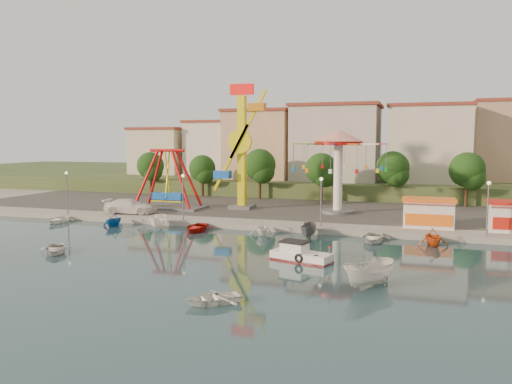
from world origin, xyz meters
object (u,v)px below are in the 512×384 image
at_px(rowboat_a, 56,249).
at_px(cabin_motorboat, 300,255).
at_px(skiff, 369,273).
at_px(van, 130,206).
at_px(pirate_ship_ride, 168,180).
at_px(kamikaze_tower, 243,149).
at_px(wave_swinger, 338,153).

bearing_deg(rowboat_a, cabin_motorboat, -25.09).
bearing_deg(skiff, van, 179.28).
bearing_deg(rowboat_a, pirate_ship_ride, 60.11).
xyz_separation_m(pirate_ship_ride, cabin_motorboat, (23.20, -21.28, -3.93)).
relative_size(pirate_ship_ride, van, 1.59).
relative_size(pirate_ship_ride, kamikaze_tower, 0.61).
relative_size(kamikaze_tower, wave_swinger, 1.42).
xyz_separation_m(pirate_ship_ride, kamikaze_tower, (9.99, 2.31, 4.15)).
relative_size(rowboat_a, van, 0.60).
xyz_separation_m(cabin_motorboat, skiff, (6.02, -5.64, 0.45)).
height_order(kamikaze_tower, wave_swinger, kamikaze_tower).
xyz_separation_m(pirate_ship_ride, rowboat_a, (2.47, -25.09, -4.00)).
bearing_deg(rowboat_a, kamikaze_tower, 39.14).
relative_size(wave_swinger, van, 1.85).
relative_size(cabin_motorboat, skiff, 1.11).
bearing_deg(wave_swinger, kamikaze_tower, -178.95).
relative_size(rowboat_a, skiff, 0.79).
height_order(pirate_ship_ride, cabin_motorboat, pirate_ship_ride).
bearing_deg(skiff, wave_swinger, 135.67).
bearing_deg(cabin_motorboat, pirate_ship_ride, 153.11).
height_order(pirate_ship_ride, van, pirate_ship_ride).
xyz_separation_m(kamikaze_tower, rowboat_a, (-7.52, -27.40, -8.16)).
bearing_deg(pirate_ship_ride, wave_swinger, 6.43).
relative_size(kamikaze_tower, skiff, 3.49).
distance_m(pirate_ship_ride, wave_swinger, 22.99).
height_order(pirate_ship_ride, kamikaze_tower, kamikaze_tower).
relative_size(kamikaze_tower, cabin_motorboat, 3.14).
relative_size(wave_swinger, rowboat_a, 3.09).
bearing_deg(skiff, kamikaze_tower, 156.22).
height_order(wave_swinger, rowboat_a, wave_swinger).
xyz_separation_m(kamikaze_tower, van, (-12.12, -8.40, -7.03)).
bearing_deg(wave_swinger, rowboat_a, -125.99).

